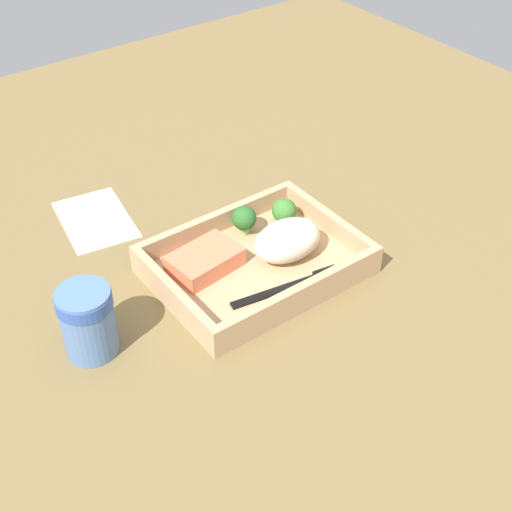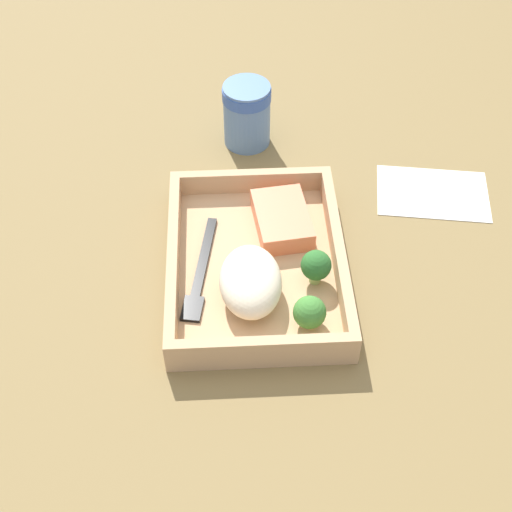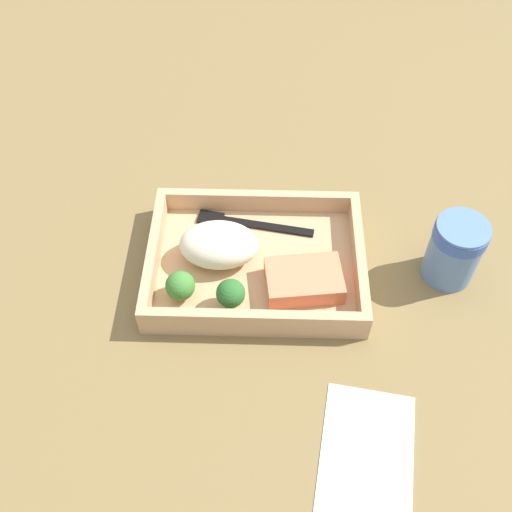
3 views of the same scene
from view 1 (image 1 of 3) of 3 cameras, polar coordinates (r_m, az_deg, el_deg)
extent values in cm
cube|color=brown|center=(97.93, 0.00, -1.68)|extent=(160.00, 160.00, 2.00)
cube|color=tan|center=(96.90, 0.00, -0.96)|extent=(27.16, 20.35, 1.20)
cube|color=tan|center=(89.88, 3.63, -3.10)|extent=(27.16, 1.20, 3.00)
cube|color=tan|center=(101.82, -3.20, 2.74)|extent=(27.16, 1.20, 3.00)
cube|color=tan|center=(90.32, -6.65, -3.08)|extent=(1.20, 17.95, 3.00)
cube|color=tan|center=(102.19, 5.88, 2.72)|extent=(1.20, 17.95, 3.00)
cube|color=#E87852|center=(95.36, -4.14, -0.38)|extent=(9.96, 7.37, 2.60)
ellipsoid|color=beige|center=(96.66, 2.54, 1.27)|extent=(10.01, 6.95, 5.08)
cylinder|color=#8AA760|center=(101.48, -0.94, 2.21)|extent=(1.33, 1.33, 1.73)
sphere|color=#296228|center=(100.39, -0.95, 3.05)|extent=(3.50, 3.50, 3.50)
cylinder|color=#85A15F|center=(103.80, 2.26, 2.93)|extent=(1.38, 1.38, 1.14)
sphere|color=#3C7830|center=(102.88, 2.28, 3.64)|extent=(3.63, 3.63, 3.63)
cube|color=black|center=(92.07, 1.53, -2.86)|extent=(12.41, 3.18, 0.44)
cube|color=black|center=(95.18, 5.74, -1.42)|extent=(3.72, 2.74, 0.44)
cylinder|color=#5276AB|center=(85.78, -13.31, -5.14)|extent=(6.40, 6.40, 9.11)
cylinder|color=#3356A8|center=(83.55, -13.64, -3.49)|extent=(6.59, 6.59, 1.64)
cube|color=white|center=(109.27, -12.73, 2.89)|extent=(11.74, 15.74, 0.24)
camera|label=2|loc=(1.14, 29.74, 35.71)|focal=50.00mm
camera|label=3|loc=(1.15, -18.30, 37.14)|focal=42.00mm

